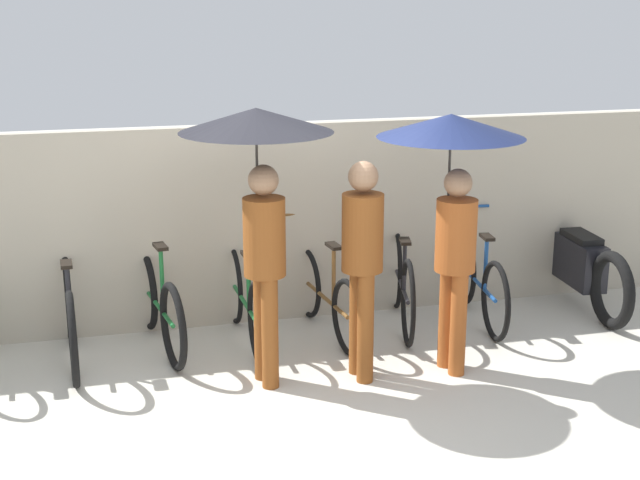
# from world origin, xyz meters

# --- Properties ---
(ground_plane) EXTENTS (30.00, 30.00, 0.00)m
(ground_plane) POSITION_xyz_m (0.00, 0.00, 0.00)
(ground_plane) COLOR beige
(back_wall) EXTENTS (13.49, 0.12, 1.82)m
(back_wall) POSITION_xyz_m (0.00, 2.05, 0.91)
(back_wall) COLOR #B2A893
(back_wall) RESTS_ON ground
(parked_bicycle_1) EXTENTS (0.44, 1.80, 1.09)m
(parked_bicycle_1) POSITION_xyz_m (-1.46, 1.51, 0.39)
(parked_bicycle_1) COLOR black
(parked_bicycle_1) RESTS_ON ground
(parked_bicycle_2) EXTENTS (0.45, 1.71, 1.04)m
(parked_bicycle_2) POSITION_xyz_m (-0.73, 1.60, 0.38)
(parked_bicycle_2) COLOR black
(parked_bicycle_2) RESTS_ON ground
(parked_bicycle_3) EXTENTS (0.44, 1.80, 1.09)m
(parked_bicycle_3) POSITION_xyz_m (-0.00, 1.51, 0.38)
(parked_bicycle_3) COLOR black
(parked_bicycle_3) RESTS_ON ground
(parked_bicycle_4) EXTENTS (0.44, 1.65, 1.02)m
(parked_bicycle_4) POSITION_xyz_m (0.73, 1.53, 0.35)
(parked_bicycle_4) COLOR black
(parked_bicycle_4) RESTS_ON ground
(parked_bicycle_5) EXTENTS (0.55, 1.71, 1.06)m
(parked_bicycle_5) POSITION_xyz_m (1.46, 1.59, 0.40)
(parked_bicycle_5) COLOR black
(parked_bicycle_5) RESTS_ON ground
(parked_bicycle_6) EXTENTS (0.44, 1.68, 0.99)m
(parked_bicycle_6) POSITION_xyz_m (2.19, 1.52, 0.37)
(parked_bicycle_6) COLOR black
(parked_bicycle_6) RESTS_ON ground
(pedestrian_leading) EXTENTS (1.16, 1.16, 2.13)m
(pedestrian_leading) POSITION_xyz_m (-0.00, 0.75, 1.73)
(pedestrian_leading) COLOR brown
(pedestrian_leading) RESTS_ON ground
(pedestrian_center) EXTENTS (0.32, 0.32, 1.74)m
(pedestrian_center) POSITION_xyz_m (0.76, 0.56, 1.02)
(pedestrian_center) COLOR brown
(pedestrian_center) RESTS_ON ground
(pedestrian_trailing) EXTENTS (1.15, 1.15, 2.05)m
(pedestrian_trailing) POSITION_xyz_m (1.49, 0.61, 1.67)
(pedestrian_trailing) COLOR #9E4C1E
(pedestrian_trailing) RESTS_ON ground
(motorcycle) EXTENTS (0.58, 1.99, 0.92)m
(motorcycle) POSITION_xyz_m (3.30, 1.66, 0.40)
(motorcycle) COLOR black
(motorcycle) RESTS_ON ground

